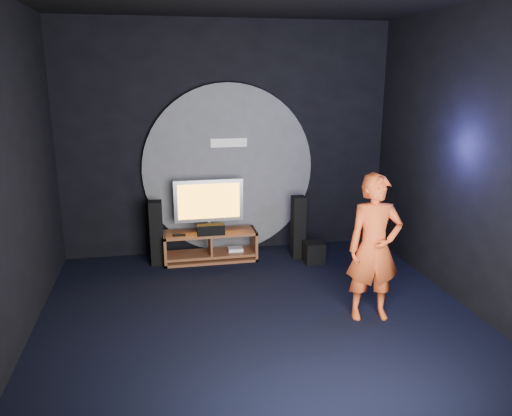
{
  "coord_description": "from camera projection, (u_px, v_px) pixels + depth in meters",
  "views": [
    {
      "loc": [
        -1.05,
        -5.02,
        2.71
      ],
      "look_at": [
        0.15,
        1.05,
        1.05
      ],
      "focal_mm": 35.0,
      "sensor_mm": 36.0,
      "label": 1
    }
  ],
  "objects": [
    {
      "name": "floor",
      "position": [
        261.0,
        321.0,
        5.66
      ],
      "size": [
        5.0,
        5.0,
        0.0
      ],
      "primitive_type": "plane",
      "color": "black",
      "rests_on": "ground"
    },
    {
      "name": "back_wall",
      "position": [
        228.0,
        140.0,
        7.57
      ],
      "size": [
        5.0,
        0.04,
        3.5
      ],
      "primitive_type": "cube",
      "color": "black",
      "rests_on": "ground"
    },
    {
      "name": "front_wall",
      "position": [
        351.0,
        249.0,
        2.83
      ],
      "size": [
        5.0,
        0.04,
        3.5
      ],
      "primitive_type": "cube",
      "color": "black",
      "rests_on": "ground"
    },
    {
      "name": "left_wall",
      "position": [
        4.0,
        179.0,
        4.73
      ],
      "size": [
        0.04,
        5.0,
        3.5
      ],
      "primitive_type": "cube",
      "color": "black",
      "rests_on": "ground"
    },
    {
      "name": "right_wall",
      "position": [
        476.0,
        162.0,
        5.67
      ],
      "size": [
        0.04,
        5.0,
        3.5
      ],
      "primitive_type": "cube",
      "color": "black",
      "rests_on": "ground"
    },
    {
      "name": "wall_disc_panel",
      "position": [
        229.0,
        170.0,
        7.63
      ],
      "size": [
        2.6,
        0.11,
        2.6
      ],
      "color": "#515156",
      "rests_on": "ground"
    },
    {
      "name": "media_console",
      "position": [
        211.0,
        248.0,
        7.48
      ],
      "size": [
        1.38,
        0.45,
        0.45
      ],
      "color": "brown",
      "rests_on": "ground"
    },
    {
      "name": "tv",
      "position": [
        209.0,
        203.0,
        7.37
      ],
      "size": [
        1.02,
        0.22,
        0.77
      ],
      "color": "#B6B7BE",
      "rests_on": "media_console"
    },
    {
      "name": "center_speaker",
      "position": [
        211.0,
        230.0,
        7.26
      ],
      "size": [
        0.4,
        0.15,
        0.15
      ],
      "primitive_type": "cube",
      "color": "black",
      "rests_on": "media_console"
    },
    {
      "name": "remote",
      "position": [
        179.0,
        235.0,
        7.21
      ],
      "size": [
        0.18,
        0.05,
        0.02
      ],
      "primitive_type": "cube",
      "color": "black",
      "rests_on": "media_console"
    },
    {
      "name": "tower_speaker_left",
      "position": [
        157.0,
        233.0,
        7.26
      ],
      "size": [
        0.19,
        0.21,
        0.95
      ],
      "primitive_type": "cube",
      "color": "black",
      "rests_on": "ground"
    },
    {
      "name": "tower_speaker_right",
      "position": [
        298.0,
        227.0,
        7.54
      ],
      "size": [
        0.19,
        0.21,
        0.95
      ],
      "primitive_type": "cube",
      "color": "black",
      "rests_on": "ground"
    },
    {
      "name": "subwoofer",
      "position": [
        314.0,
        252.0,
        7.41
      ],
      "size": [
        0.28,
        0.28,
        0.31
      ],
      "primitive_type": "cube",
      "color": "black",
      "rests_on": "ground"
    },
    {
      "name": "player",
      "position": [
        374.0,
        248.0,
        5.56
      ],
      "size": [
        0.65,
        0.47,
        1.68
      ],
      "primitive_type": "imported",
      "rotation": [
        0.0,
        0.0,
        -0.11
      ],
      "color": "#DC4D1E",
      "rests_on": "ground"
    }
  ]
}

